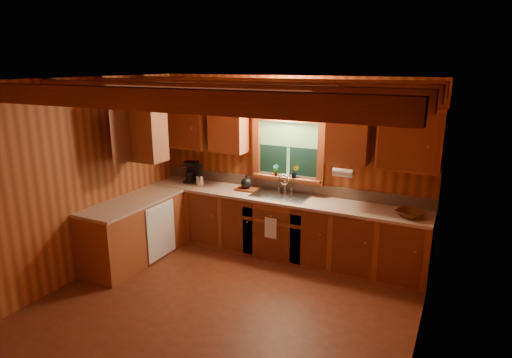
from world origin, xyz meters
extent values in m
plane|color=#5D2A16|center=(0.00, 0.00, 0.00)|extent=(4.20, 4.20, 0.00)
plane|color=brown|center=(0.00, 0.00, 2.60)|extent=(4.20, 4.20, 0.00)
plane|color=brown|center=(0.00, 1.90, 1.30)|extent=(4.20, 0.00, 4.20)
plane|color=brown|center=(0.00, -1.90, 1.30)|extent=(4.20, 0.00, 4.20)
plane|color=brown|center=(-2.10, 0.00, 1.30)|extent=(0.00, 3.80, 3.80)
plane|color=brown|center=(2.10, 0.00, 1.30)|extent=(0.00, 3.80, 3.80)
cube|color=brown|center=(0.00, -1.20, 2.49)|extent=(4.20, 0.14, 0.18)
cube|color=brown|center=(0.00, -0.40, 2.49)|extent=(4.20, 0.14, 0.18)
cube|color=brown|center=(0.00, 0.40, 2.49)|extent=(4.20, 0.14, 0.18)
cube|color=brown|center=(0.00, 1.20, 2.49)|extent=(4.20, 0.14, 0.18)
cube|color=brown|center=(0.00, 1.59, 0.43)|extent=(4.20, 0.62, 0.86)
cube|color=brown|center=(-1.79, 0.48, 0.43)|extent=(0.62, 1.60, 0.86)
cube|color=tan|center=(0.00, 1.59, 0.88)|extent=(4.20, 0.66, 0.04)
cube|color=tan|center=(-1.78, 0.48, 0.88)|extent=(0.64, 1.60, 0.04)
cube|color=tan|center=(0.00, 1.89, 0.98)|extent=(4.20, 0.02, 0.16)
cube|color=white|center=(-1.47, 0.68, 0.43)|extent=(0.02, 0.60, 0.80)
cube|color=brown|center=(-1.70, 1.73, 1.84)|extent=(0.78, 0.34, 0.78)
cube|color=brown|center=(-0.92, 1.73, 1.84)|extent=(0.55, 0.34, 0.78)
cube|color=brown|center=(0.92, 1.73, 1.84)|extent=(0.55, 0.34, 0.78)
cube|color=brown|center=(1.70, 1.73, 1.84)|extent=(0.78, 0.34, 0.78)
cube|color=brown|center=(-1.93, 0.68, 1.84)|extent=(0.34, 1.10, 0.78)
cube|color=brown|center=(0.00, 1.86, 2.00)|extent=(1.12, 0.08, 0.10)
cube|color=brown|center=(0.00, 1.86, 1.10)|extent=(1.12, 0.08, 0.10)
cube|color=brown|center=(-0.51, 1.86, 1.55)|extent=(0.10, 0.08, 0.80)
cube|color=brown|center=(0.51, 1.86, 1.55)|extent=(0.10, 0.08, 0.80)
cube|color=#4C7732|center=(0.00, 1.90, 1.55)|extent=(0.92, 0.01, 0.80)
cube|color=#0F2C25|center=(-0.24, 1.87, 1.37)|extent=(0.42, 0.02, 0.42)
cube|color=#0F2C25|center=(0.24, 1.87, 1.37)|extent=(0.42, 0.02, 0.42)
cylinder|color=black|center=(0.00, 1.87, 1.57)|extent=(0.92, 0.01, 0.01)
cube|color=brown|center=(0.00, 1.82, 1.12)|extent=(1.06, 0.14, 0.04)
cylinder|color=black|center=(0.00, 1.86, 2.23)|extent=(0.08, 0.03, 0.08)
cylinder|color=black|center=(-0.10, 1.80, 2.23)|extent=(0.09, 0.17, 0.08)
cylinder|color=black|center=(0.10, 1.80, 2.23)|extent=(0.09, 0.17, 0.08)
sphere|color=#FFE0A5|center=(-0.16, 1.74, 2.16)|extent=(0.13, 0.13, 0.13)
sphere|color=#FFE0A5|center=(0.16, 1.74, 2.16)|extent=(0.13, 0.13, 0.13)
cylinder|color=white|center=(0.92, 1.53, 1.37)|extent=(0.27, 0.11, 0.11)
cube|color=white|center=(0.00, 1.26, 0.52)|extent=(0.18, 0.01, 0.30)
cube|color=silver|center=(0.00, 1.60, 0.91)|extent=(0.82, 0.48, 0.02)
cube|color=#262628|center=(-0.19, 1.60, 0.84)|extent=(0.34, 0.40, 0.14)
cube|color=#262628|center=(0.19, 1.60, 0.84)|extent=(0.34, 0.40, 0.14)
cylinder|color=silver|center=(0.00, 1.78, 1.01)|extent=(0.04, 0.04, 0.22)
torus|color=silver|center=(0.00, 1.72, 1.12)|extent=(0.16, 0.02, 0.16)
cube|color=black|center=(-1.61, 1.66, 0.92)|extent=(0.19, 0.23, 0.03)
cube|color=black|center=(-1.61, 1.74, 1.08)|extent=(0.19, 0.08, 0.31)
cube|color=black|center=(-1.61, 1.64, 1.21)|extent=(0.19, 0.21, 0.04)
cylinder|color=black|center=(-1.61, 1.63, 1.00)|extent=(0.11, 0.11, 0.14)
cylinder|color=silver|center=(-1.37, 1.57, 0.98)|extent=(0.12, 0.12, 0.15)
cylinder|color=black|center=(-1.38, 1.56, 1.14)|extent=(0.03, 0.04, 0.23)
cylinder|color=black|center=(-1.37, 1.57, 1.14)|extent=(0.01, 0.01, 0.23)
cylinder|color=black|center=(-1.35, 1.58, 1.14)|extent=(0.03, 0.04, 0.23)
cylinder|color=black|center=(-1.34, 1.59, 1.14)|extent=(0.04, 0.06, 0.22)
cube|color=#632A15|center=(-0.58, 1.65, 0.91)|extent=(0.32, 0.23, 0.03)
sphere|color=black|center=(-0.58, 1.65, 1.01)|extent=(0.17, 0.17, 0.17)
cylinder|color=black|center=(-0.58, 1.65, 1.11)|extent=(0.03, 0.03, 0.04)
imported|color=#48230C|center=(1.81, 1.51, 0.94)|extent=(0.45, 0.45, 0.08)
imported|color=#632A15|center=(-0.16, 1.79, 1.23)|extent=(0.10, 0.08, 0.17)
imported|color=#632A15|center=(0.14, 1.79, 1.24)|extent=(0.12, 0.10, 0.20)
camera|label=1|loc=(2.33, -3.91, 2.77)|focal=30.21mm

